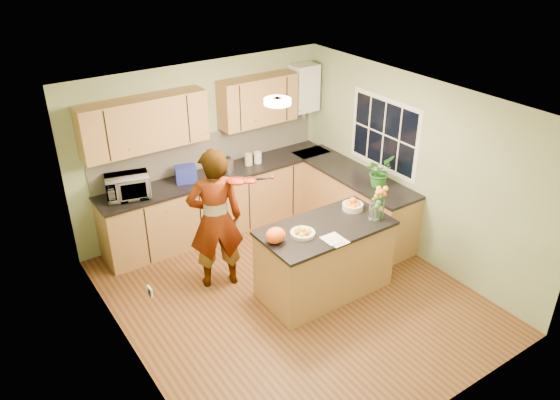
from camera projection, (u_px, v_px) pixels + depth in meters
floor at (291, 295)px, 6.91m from camera, size 4.50×4.50×0.00m
ceiling at (293, 105)px, 5.73m from camera, size 4.00×4.50×0.02m
wall_back at (203, 147)px, 7.96m from camera, size 4.00×0.02×2.50m
wall_front at (444, 314)px, 4.68m from camera, size 4.00×0.02×2.50m
wall_left at (125, 265)px, 5.33m from camera, size 0.02×4.50×2.50m
wall_right at (414, 168)px, 7.31m from camera, size 0.02×4.50×2.50m
back_counter at (222, 201)px, 8.16m from camera, size 3.64×0.62×0.94m
right_counter at (351, 201)px, 8.15m from camera, size 0.62×2.24×0.94m
splashback at (210, 149)px, 8.02m from camera, size 3.60×0.02×0.52m
upper_cabinets at (194, 114)px, 7.47m from camera, size 3.20×0.34×0.70m
boiler at (304, 88)px, 8.39m from camera, size 0.40×0.30×0.86m
window_right at (384, 134)px, 7.61m from camera, size 0.01×1.30×1.05m
light_switch at (150, 291)px, 4.87m from camera, size 0.02×0.09×0.09m
ceiling_lamp at (277, 101)px, 5.97m from camera, size 0.30×0.30×0.07m
peninsula_island at (325, 259)px, 6.79m from camera, size 1.64×0.84×0.94m
fruit_dish at (303, 232)px, 6.38m from camera, size 0.29×0.29×0.10m
orange_bowl at (353, 205)px, 6.92m from camera, size 0.27×0.27×0.16m
flower_vase at (375, 195)px, 6.58m from camera, size 0.27×0.27×0.50m
orange_bag at (276, 235)px, 6.22m from camera, size 0.27×0.24×0.18m
papers at (335, 240)px, 6.30m from camera, size 0.21×0.29×0.01m
violinist at (215, 220)px, 6.72m from camera, size 0.79×0.65×1.88m
violin at (237, 181)px, 6.39m from camera, size 0.61×0.53×0.15m
microwave at (128, 187)px, 7.18m from camera, size 0.64×0.50×0.31m
blue_box at (186, 174)px, 7.62m from camera, size 0.34×0.29×0.23m
kettle at (229, 164)px, 7.94m from camera, size 0.15×0.15×0.27m
jar_cream at (249, 159)px, 8.13m from camera, size 0.15×0.15×0.17m
jar_white at (258, 157)px, 8.19m from camera, size 0.12×0.12×0.17m
potted_plant at (379, 172)px, 7.46m from camera, size 0.48×0.46×0.43m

